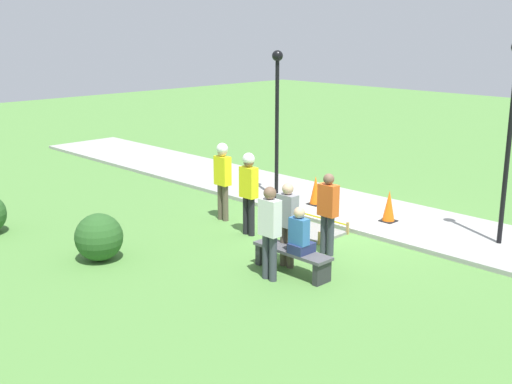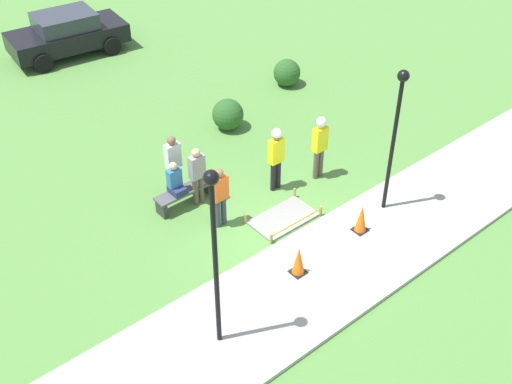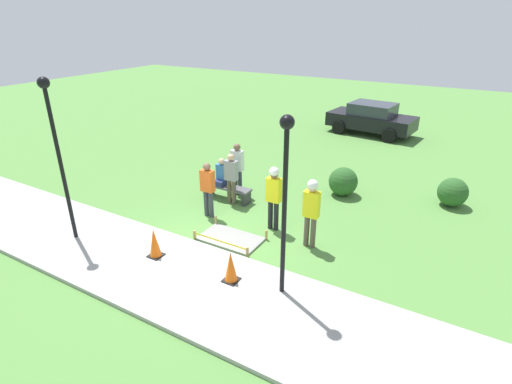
{
  "view_description": "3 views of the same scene",
  "coord_description": "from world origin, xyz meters",
  "px_view_note": "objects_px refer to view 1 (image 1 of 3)",
  "views": [
    {
      "loc": [
        -8.82,
        11.2,
        4.55
      ],
      "look_at": [
        0.54,
        2.06,
        1.15
      ],
      "focal_mm": 45.0,
      "sensor_mm": 36.0,
      "label": 1
    },
    {
      "loc": [
        -8.13,
        -8.5,
        10.38
      ],
      "look_at": [
        -0.04,
        1.2,
        0.75
      ],
      "focal_mm": 45.0,
      "sensor_mm": 36.0,
      "label": 2
    },
    {
      "loc": [
        5.66,
        -7.08,
        5.59
      ],
      "look_at": [
        0.45,
        1.91,
        0.94
      ],
      "focal_mm": 28.0,
      "sensor_mm": 36.0,
      "label": 3
    }
  ],
  "objects_px": {
    "person_seated_on_bench": "(300,235)",
    "traffic_cone_near_patch": "(389,206)",
    "worker_assistant": "(223,174)",
    "bystander_in_gray_shirt": "(270,227)",
    "bystander_in_orange_shirt": "(328,209)",
    "traffic_cone_far_patch": "(315,190)",
    "lamppost_near": "(277,103)",
    "park_bench": "(292,256)",
    "worker_supervisor": "(249,186)",
    "bystander_in_white_shirt": "(287,220)",
    "lamppost_far": "(512,115)"
  },
  "relations": [
    {
      "from": "person_seated_on_bench",
      "to": "traffic_cone_near_patch",
      "type": "bearing_deg",
      "value": -80.16
    },
    {
      "from": "worker_assistant",
      "to": "bystander_in_gray_shirt",
      "type": "distance_m",
      "value": 3.9
    },
    {
      "from": "person_seated_on_bench",
      "to": "bystander_in_orange_shirt",
      "type": "height_order",
      "value": "bystander_in_orange_shirt"
    },
    {
      "from": "traffic_cone_near_patch",
      "to": "worker_assistant",
      "type": "xyz_separation_m",
      "value": [
        3.04,
        2.48,
        0.67
      ]
    },
    {
      "from": "traffic_cone_far_patch",
      "to": "lamppost_near",
      "type": "xyz_separation_m",
      "value": [
        1.15,
        0.25,
        2.16
      ]
    },
    {
      "from": "park_bench",
      "to": "worker_assistant",
      "type": "height_order",
      "value": "worker_assistant"
    },
    {
      "from": "person_seated_on_bench",
      "to": "worker_supervisor",
      "type": "height_order",
      "value": "worker_supervisor"
    },
    {
      "from": "park_bench",
      "to": "person_seated_on_bench",
      "type": "bearing_deg",
      "value": 167.86
    },
    {
      "from": "worker_assistant",
      "to": "bystander_in_white_shirt",
      "type": "relative_size",
      "value": 1.13
    },
    {
      "from": "traffic_cone_far_patch",
      "to": "worker_supervisor",
      "type": "height_order",
      "value": "worker_supervisor"
    },
    {
      "from": "worker_assistant",
      "to": "lamppost_near",
      "type": "xyz_separation_m",
      "value": [
        0.27,
        -2.13,
        1.49
      ]
    },
    {
      "from": "worker_assistant",
      "to": "bystander_in_white_shirt",
      "type": "distance_m",
      "value": 3.39
    },
    {
      "from": "traffic_cone_far_patch",
      "to": "bystander_in_white_shirt",
      "type": "height_order",
      "value": "bystander_in_white_shirt"
    },
    {
      "from": "person_seated_on_bench",
      "to": "bystander_in_gray_shirt",
      "type": "bearing_deg",
      "value": 59.13
    },
    {
      "from": "park_bench",
      "to": "bystander_in_gray_shirt",
      "type": "xyz_separation_m",
      "value": [
        0.06,
        0.55,
        0.68
      ]
    },
    {
      "from": "person_seated_on_bench",
      "to": "bystander_in_orange_shirt",
      "type": "bearing_deg",
      "value": -72.1
    },
    {
      "from": "worker_supervisor",
      "to": "lamppost_far",
      "type": "relative_size",
      "value": 0.45
    },
    {
      "from": "worker_supervisor",
      "to": "worker_assistant",
      "type": "height_order",
      "value": "worker_assistant"
    },
    {
      "from": "traffic_cone_far_patch",
      "to": "park_bench",
      "type": "xyz_separation_m",
      "value": [
        -2.6,
        3.71,
        -0.14
      ]
    },
    {
      "from": "park_bench",
      "to": "bystander_in_white_shirt",
      "type": "bearing_deg",
      "value": -30.52
    },
    {
      "from": "lamppost_far",
      "to": "traffic_cone_far_patch",
      "type": "bearing_deg",
      "value": 5.84
    },
    {
      "from": "traffic_cone_far_patch",
      "to": "park_bench",
      "type": "bearing_deg",
      "value": 125.0
    },
    {
      "from": "traffic_cone_far_patch",
      "to": "bystander_in_orange_shirt",
      "type": "xyz_separation_m",
      "value": [
        -2.41,
        2.45,
        0.49
      ]
    },
    {
      "from": "traffic_cone_near_patch",
      "to": "bystander_in_orange_shirt",
      "type": "xyz_separation_m",
      "value": [
        -0.25,
        2.55,
        0.49
      ]
    },
    {
      "from": "worker_supervisor",
      "to": "bystander_in_orange_shirt",
      "type": "height_order",
      "value": "worker_supervisor"
    },
    {
      "from": "bystander_in_white_shirt",
      "to": "lamppost_near",
      "type": "relative_size",
      "value": 0.43
    },
    {
      "from": "traffic_cone_near_patch",
      "to": "park_bench",
      "type": "bearing_deg",
      "value": 96.54
    },
    {
      "from": "lamppost_far",
      "to": "worker_supervisor",
      "type": "bearing_deg",
      "value": 36.52
    },
    {
      "from": "person_seated_on_bench",
      "to": "worker_supervisor",
      "type": "bearing_deg",
      "value": -23.0
    },
    {
      "from": "worker_assistant",
      "to": "bystander_in_white_shirt",
      "type": "height_order",
      "value": "worker_assistant"
    },
    {
      "from": "worker_supervisor",
      "to": "traffic_cone_far_patch",
      "type": "bearing_deg",
      "value": -82.21
    },
    {
      "from": "traffic_cone_near_patch",
      "to": "lamppost_far",
      "type": "bearing_deg",
      "value": -171.51
    },
    {
      "from": "bystander_in_gray_shirt",
      "to": "lamppost_far",
      "type": "distance_m",
      "value": 5.51
    },
    {
      "from": "traffic_cone_far_patch",
      "to": "bystander_in_gray_shirt",
      "type": "relative_size",
      "value": 0.42
    },
    {
      "from": "traffic_cone_near_patch",
      "to": "lamppost_near",
      "type": "distance_m",
      "value": 3.97
    },
    {
      "from": "park_bench",
      "to": "worker_assistant",
      "type": "xyz_separation_m",
      "value": [
        3.48,
        -1.33,
        0.81
      ]
    },
    {
      "from": "bystander_in_white_shirt",
      "to": "bystander_in_orange_shirt",
      "type": "bearing_deg",
      "value": -95.56
    },
    {
      "from": "bystander_in_orange_shirt",
      "to": "bystander_in_white_shirt",
      "type": "distance_m",
      "value": 1.09
    },
    {
      "from": "park_bench",
      "to": "worker_supervisor",
      "type": "relative_size",
      "value": 0.89
    },
    {
      "from": "lamppost_near",
      "to": "lamppost_far",
      "type": "xyz_separation_m",
      "value": [
        -5.84,
        -0.73,
        0.19
      ]
    },
    {
      "from": "traffic_cone_far_patch",
      "to": "bystander_in_gray_shirt",
      "type": "xyz_separation_m",
      "value": [
        -2.54,
        4.26,
        0.54
      ]
    },
    {
      "from": "bystander_in_orange_shirt",
      "to": "worker_assistant",
      "type": "bearing_deg",
      "value": -1.21
    },
    {
      "from": "park_bench",
      "to": "lamppost_far",
      "type": "relative_size",
      "value": 0.4
    },
    {
      "from": "bystander_in_orange_shirt",
      "to": "lamppost_far",
      "type": "height_order",
      "value": "lamppost_far"
    },
    {
      "from": "traffic_cone_near_patch",
      "to": "bystander_in_white_shirt",
      "type": "height_order",
      "value": "bystander_in_white_shirt"
    },
    {
      "from": "worker_assistant",
      "to": "lamppost_far",
      "type": "xyz_separation_m",
      "value": [
        -5.57,
        -2.86,
        1.67
      ]
    },
    {
      "from": "park_bench",
      "to": "bystander_in_orange_shirt",
      "type": "xyz_separation_m",
      "value": [
        0.19,
        -1.26,
        0.63
      ]
    },
    {
      "from": "bystander_in_orange_shirt",
      "to": "lamppost_near",
      "type": "distance_m",
      "value": 4.5
    },
    {
      "from": "traffic_cone_near_patch",
      "to": "worker_assistant",
      "type": "height_order",
      "value": "worker_assistant"
    },
    {
      "from": "worker_supervisor",
      "to": "person_seated_on_bench",
      "type": "bearing_deg",
      "value": 157.0
    }
  ]
}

